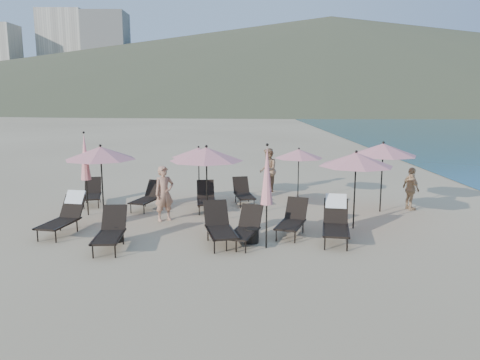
{
  "coord_description": "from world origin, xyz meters",
  "views": [
    {
      "loc": [
        -0.41,
        -12.71,
        3.98
      ],
      "look_at": [
        -0.31,
        3.5,
        1.1
      ],
      "focal_mm": 35.0,
      "sensor_mm": 36.0,
      "label": 1
    }
  ],
  "objects_px": {
    "umbrella_open_5": "(383,150)",
    "lounger_4": "(292,219)",
    "umbrella_open_3": "(199,153)",
    "umbrella_closed_1": "(85,157)",
    "side_table_1": "(252,236)",
    "beachgoer_c": "(411,189)",
    "lounger_8": "(206,197)",
    "umbrella_open_0": "(101,153)",
    "lounger_5": "(336,220)",
    "lounger_9": "(243,192)",
    "lounger_7": "(148,197)",
    "umbrella_open_4": "(299,154)",
    "lounger_6": "(92,193)",
    "beachgoer_a": "(164,193)",
    "lounger_0": "(65,215)",
    "lounger_1": "(110,231)",
    "umbrella_open_2": "(356,159)",
    "beachgoer_b": "(268,170)",
    "lounger_3": "(245,228)",
    "umbrella_open_1": "(206,154)",
    "side_table_0": "(117,233)",
    "umbrella_closed_0": "(267,176)",
    "lounger_2": "(220,226)"
  },
  "relations": [
    {
      "from": "lounger_3",
      "to": "beachgoer_a",
      "type": "bearing_deg",
      "value": 154.97
    },
    {
      "from": "lounger_7",
      "to": "beachgoer_c",
      "type": "distance_m",
      "value": 9.43
    },
    {
      "from": "lounger_4",
      "to": "umbrella_closed_0",
      "type": "relative_size",
      "value": 0.65
    },
    {
      "from": "lounger_1",
      "to": "lounger_9",
      "type": "relative_size",
      "value": 1.06
    },
    {
      "from": "lounger_4",
      "to": "umbrella_open_4",
      "type": "relative_size",
      "value": 0.89
    },
    {
      "from": "umbrella_open_0",
      "to": "side_table_1",
      "type": "height_order",
      "value": "umbrella_open_0"
    },
    {
      "from": "umbrella_closed_1",
      "to": "beachgoer_a",
      "type": "bearing_deg",
      "value": -14.57
    },
    {
      "from": "lounger_8",
      "to": "umbrella_open_0",
      "type": "relative_size",
      "value": 0.7
    },
    {
      "from": "lounger_1",
      "to": "beachgoer_c",
      "type": "xyz_separation_m",
      "value": [
        9.58,
        4.24,
        0.29
      ]
    },
    {
      "from": "lounger_1",
      "to": "beachgoer_c",
      "type": "distance_m",
      "value": 10.48
    },
    {
      "from": "lounger_8",
      "to": "umbrella_closed_0",
      "type": "distance_m",
      "value": 4.98
    },
    {
      "from": "umbrella_open_1",
      "to": "side_table_0",
      "type": "height_order",
      "value": "umbrella_open_1"
    },
    {
      "from": "lounger_0",
      "to": "lounger_4",
      "type": "xyz_separation_m",
      "value": [
        6.72,
        -0.21,
        -0.09
      ]
    },
    {
      "from": "lounger_0",
      "to": "lounger_1",
      "type": "bearing_deg",
      "value": -27.66
    },
    {
      "from": "lounger_7",
      "to": "umbrella_open_4",
      "type": "height_order",
      "value": "umbrella_open_4"
    },
    {
      "from": "umbrella_open_5",
      "to": "side_table_0",
      "type": "height_order",
      "value": "umbrella_open_5"
    },
    {
      "from": "umbrella_open_0",
      "to": "umbrella_open_2",
      "type": "height_order",
      "value": "umbrella_open_0"
    },
    {
      "from": "lounger_7",
      "to": "umbrella_open_3",
      "type": "bearing_deg",
      "value": 46.97
    },
    {
      "from": "lounger_3",
      "to": "umbrella_open_2",
      "type": "relative_size",
      "value": 0.74
    },
    {
      "from": "lounger_4",
      "to": "beachgoer_a",
      "type": "relative_size",
      "value": 1.01
    },
    {
      "from": "lounger_2",
      "to": "beachgoer_c",
      "type": "bearing_deg",
      "value": 17.93
    },
    {
      "from": "lounger_4",
      "to": "side_table_1",
      "type": "relative_size",
      "value": 4.48
    },
    {
      "from": "umbrella_open_2",
      "to": "beachgoer_a",
      "type": "relative_size",
      "value": 1.34
    },
    {
      "from": "lounger_7",
      "to": "lounger_6",
      "type": "bearing_deg",
      "value": -179.91
    },
    {
      "from": "lounger_9",
      "to": "umbrella_open_0",
      "type": "height_order",
      "value": "umbrella_open_0"
    },
    {
      "from": "lounger_4",
      "to": "beachgoer_c",
      "type": "xyz_separation_m",
      "value": [
        4.58,
        3.05,
        0.31
      ]
    },
    {
      "from": "umbrella_closed_1",
      "to": "umbrella_closed_0",
      "type": "bearing_deg",
      "value": -31.43
    },
    {
      "from": "lounger_5",
      "to": "lounger_9",
      "type": "xyz_separation_m",
      "value": [
        -2.54,
        4.58,
        -0.13
      ]
    },
    {
      "from": "beachgoer_c",
      "to": "umbrella_open_5",
      "type": "bearing_deg",
      "value": 90.23
    },
    {
      "from": "lounger_0",
      "to": "umbrella_open_5",
      "type": "bearing_deg",
      "value": 25.7
    },
    {
      "from": "lounger_6",
      "to": "side_table_1",
      "type": "xyz_separation_m",
      "value": [
        5.86,
        -4.78,
        -0.23
      ]
    },
    {
      "from": "umbrella_open_3",
      "to": "lounger_4",
      "type": "bearing_deg",
      "value": -54.27
    },
    {
      "from": "side_table_1",
      "to": "lounger_2",
      "type": "bearing_deg",
      "value": -178.43
    },
    {
      "from": "umbrella_open_5",
      "to": "lounger_4",
      "type": "bearing_deg",
      "value": -141.07
    },
    {
      "from": "umbrella_open_3",
      "to": "umbrella_closed_1",
      "type": "distance_m",
      "value": 4.13
    },
    {
      "from": "umbrella_open_2",
      "to": "beachgoer_b",
      "type": "bearing_deg",
      "value": 111.66
    },
    {
      "from": "lounger_4",
      "to": "beachgoer_a",
      "type": "distance_m",
      "value": 4.32
    },
    {
      "from": "lounger_3",
      "to": "lounger_5",
      "type": "xyz_separation_m",
      "value": [
        2.56,
        0.33,
        0.12
      ]
    },
    {
      "from": "lounger_7",
      "to": "umbrella_open_4",
      "type": "relative_size",
      "value": 0.85
    },
    {
      "from": "lounger_6",
      "to": "lounger_9",
      "type": "xyz_separation_m",
      "value": [
        5.69,
        0.06,
        -0.0
      ]
    },
    {
      "from": "lounger_2",
      "to": "beachgoer_c",
      "type": "xyz_separation_m",
      "value": [
        6.68,
        3.85,
        0.27
      ]
    },
    {
      "from": "lounger_5",
      "to": "lounger_9",
      "type": "relative_size",
      "value": 1.17
    },
    {
      "from": "side_table_1",
      "to": "lounger_4",
      "type": "bearing_deg",
      "value": 32.69
    },
    {
      "from": "umbrella_open_5",
      "to": "beachgoer_b",
      "type": "relative_size",
      "value": 1.34
    },
    {
      "from": "lounger_5",
      "to": "umbrella_closed_1",
      "type": "relative_size",
      "value": 0.7
    },
    {
      "from": "umbrella_open_0",
      "to": "umbrella_open_1",
      "type": "relative_size",
      "value": 0.99
    },
    {
      "from": "umbrella_open_5",
      "to": "umbrella_closed_1",
      "type": "relative_size",
      "value": 0.87
    },
    {
      "from": "lounger_8",
      "to": "side_table_0",
      "type": "xyz_separation_m",
      "value": [
        -2.25,
        -3.74,
        -0.22
      ]
    },
    {
      "from": "umbrella_open_0",
      "to": "umbrella_open_4",
      "type": "bearing_deg",
      "value": 23.25
    },
    {
      "from": "lounger_6",
      "to": "umbrella_open_4",
      "type": "relative_size",
      "value": 0.83
    }
  ]
}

